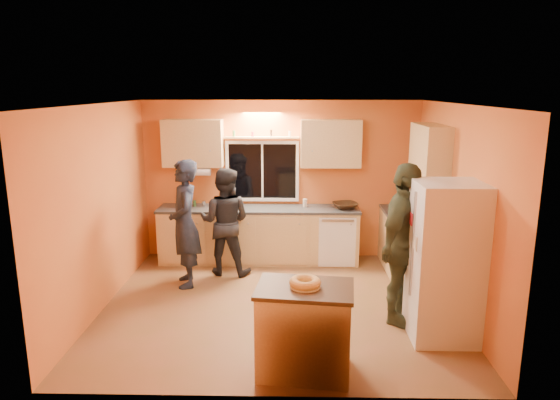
{
  "coord_description": "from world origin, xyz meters",
  "views": [
    {
      "loc": [
        0.16,
        -6.1,
        2.8
      ],
      "look_at": [
        0.02,
        0.4,
        1.32
      ],
      "focal_mm": 32.0,
      "sensor_mm": 36.0,
      "label": 1
    }
  ],
  "objects_px": {
    "island": "(304,329)",
    "person_center": "(225,221)",
    "refrigerator": "(445,262)",
    "person_right": "(403,245)",
    "person_left": "(185,224)"
  },
  "relations": [
    {
      "from": "island",
      "to": "person_center",
      "type": "xyz_separation_m",
      "value": [
        -1.13,
        2.72,
        0.36
      ]
    },
    {
      "from": "person_left",
      "to": "person_center",
      "type": "relative_size",
      "value": 1.12
    },
    {
      "from": "refrigerator",
      "to": "person_center",
      "type": "distance_m",
      "value": 3.34
    },
    {
      "from": "person_left",
      "to": "person_center",
      "type": "height_order",
      "value": "person_left"
    },
    {
      "from": "refrigerator",
      "to": "person_right",
      "type": "xyz_separation_m",
      "value": [
        -0.39,
        0.37,
        0.08
      ]
    },
    {
      "from": "refrigerator",
      "to": "person_left",
      "type": "xyz_separation_m",
      "value": [
        -3.22,
        1.47,
        0.01
      ]
    },
    {
      "from": "refrigerator",
      "to": "island",
      "type": "height_order",
      "value": "refrigerator"
    },
    {
      "from": "person_left",
      "to": "person_center",
      "type": "bearing_deg",
      "value": 117.87
    },
    {
      "from": "refrigerator",
      "to": "person_right",
      "type": "distance_m",
      "value": 0.54
    },
    {
      "from": "refrigerator",
      "to": "person_center",
      "type": "relative_size",
      "value": 1.1
    },
    {
      "from": "refrigerator",
      "to": "person_right",
      "type": "bearing_deg",
      "value": 136.55
    },
    {
      "from": "person_right",
      "to": "person_center",
      "type": "bearing_deg",
      "value": 86.39
    },
    {
      "from": "person_left",
      "to": "person_right",
      "type": "relative_size",
      "value": 0.93
    },
    {
      "from": "refrigerator",
      "to": "person_right",
      "type": "height_order",
      "value": "person_right"
    },
    {
      "from": "island",
      "to": "person_right",
      "type": "xyz_separation_m",
      "value": [
        1.19,
        1.14,
        0.52
      ]
    }
  ]
}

